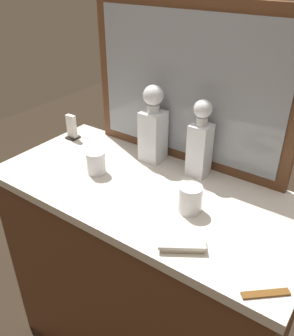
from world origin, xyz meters
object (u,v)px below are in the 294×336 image
object	(u,v)px
crystal_decanter_right	(153,131)
napkin_holder	(72,129)
crystal_tumbler_right	(96,164)
tortoiseshell_comb	(266,294)
crystal_decanter_rear	(200,146)
silver_brush_right	(182,244)
crystal_tumbler_front	(190,200)

from	to	relation	value
crystal_decanter_right	napkin_holder	world-z (taller)	crystal_decanter_right
crystal_tumbler_right	tortoiseshell_comb	distance (m)	0.74
crystal_decanter_right	tortoiseshell_comb	xyz separation A→B (m)	(0.61, -0.39, -0.12)
crystal_decanter_rear	silver_brush_right	world-z (taller)	crystal_decanter_rear
crystal_decanter_right	napkin_holder	distance (m)	0.41
crystal_tumbler_right	crystal_decanter_rear	bearing A→B (deg)	34.20
crystal_decanter_right	napkin_holder	size ratio (longest dim) A/B	2.78
silver_brush_right	napkin_holder	size ratio (longest dim) A/B	1.30
crystal_tumbler_front	napkin_holder	world-z (taller)	napkin_holder
crystal_decanter_rear	crystal_tumbler_right	world-z (taller)	crystal_decanter_rear
crystal_decanter_rear	silver_brush_right	distance (m)	0.42
silver_brush_right	tortoiseshell_comb	bearing A→B (deg)	-5.08
crystal_tumbler_front	silver_brush_right	distance (m)	0.18
tortoiseshell_comb	silver_brush_right	bearing A→B (deg)	174.92
crystal_tumbler_right	crystal_tumbler_front	bearing A→B (deg)	-0.01
crystal_decanter_right	crystal_decanter_rear	size ratio (longest dim) A/B	1.05
napkin_holder	crystal_decanter_rear	bearing A→B (deg)	5.21
crystal_tumbler_right	tortoiseshell_comb	world-z (taller)	crystal_tumbler_right
crystal_decanter_right	silver_brush_right	bearing A→B (deg)	-46.29
crystal_tumbler_front	silver_brush_right	bearing A→B (deg)	-67.78
crystal_decanter_rear	crystal_tumbler_right	distance (m)	0.39
napkin_holder	crystal_decanter_right	bearing A→B (deg)	7.40
crystal_decanter_rear	crystal_tumbler_right	bearing A→B (deg)	-145.80
crystal_decanter_rear	napkin_holder	xyz separation A→B (m)	(-0.60, -0.06, -0.07)
silver_brush_right	napkin_holder	bearing A→B (deg)	157.09
crystal_decanter_rear	crystal_tumbler_front	bearing A→B (deg)	-67.86
crystal_decanter_right	silver_brush_right	distance (m)	0.53
crystal_decanter_right	crystal_tumbler_front	world-z (taller)	crystal_decanter_right
crystal_tumbler_right	crystal_tumbler_front	size ratio (longest dim) A/B	0.97
crystal_tumbler_right	tortoiseshell_comb	xyz separation A→B (m)	(0.72, -0.18, -0.04)
crystal_tumbler_right	crystal_tumbler_front	xyz separation A→B (m)	(0.40, -0.00, 0.00)
crystal_decanter_rear	tortoiseshell_comb	distance (m)	0.58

